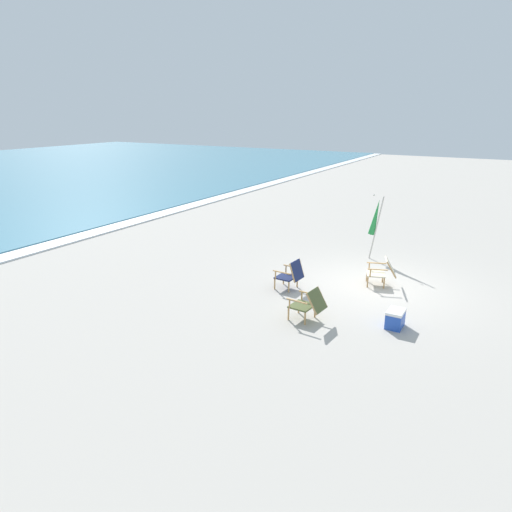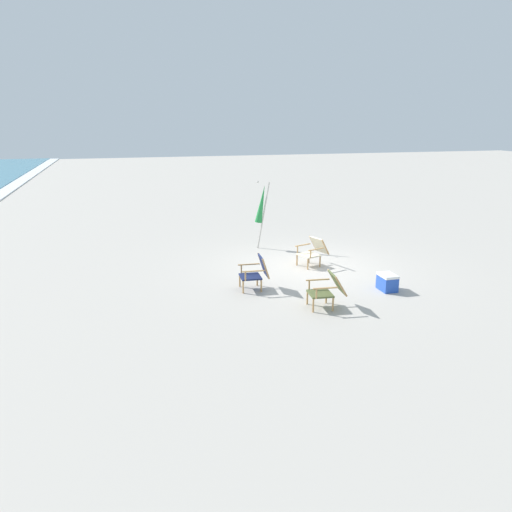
% 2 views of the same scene
% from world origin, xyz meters
% --- Properties ---
extents(ground_plane, '(80.00, 80.00, 0.00)m').
position_xyz_m(ground_plane, '(0.00, 0.00, 0.00)').
color(ground_plane, '#B2AAA0').
extents(beach_chair_far_center, '(0.64, 0.82, 0.78)m').
position_xyz_m(beach_chair_far_center, '(-2.87, 0.65, 0.42)').
color(beach_chair_far_center, '#515B33').
rests_on(beach_chair_far_center, ground).
extents(beach_chair_front_right, '(0.79, 0.92, 0.78)m').
position_xyz_m(beach_chair_front_right, '(0.18, -0.20, 0.42)').
color(beach_chair_front_right, beige).
rests_on(beach_chair_front_right, ground).
extents(beach_chair_back_right, '(0.63, 0.70, 0.82)m').
position_xyz_m(beach_chair_back_right, '(-1.34, 1.84, 0.43)').
color(beach_chair_back_right, '#19234C').
rests_on(beach_chair_back_right, ground).
extents(umbrella_furled_green, '(0.32, 0.48, 2.10)m').
position_xyz_m(umbrella_furled_green, '(2.35, 0.69, 1.38)').
color(umbrella_furled_green, '#B7B2A8').
rests_on(umbrella_furled_green, ground).
extents(cooler_box, '(0.49, 0.35, 0.40)m').
position_xyz_m(cooler_box, '(-2.22, -1.14, 0.20)').
color(cooler_box, blue).
rests_on(cooler_box, ground).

